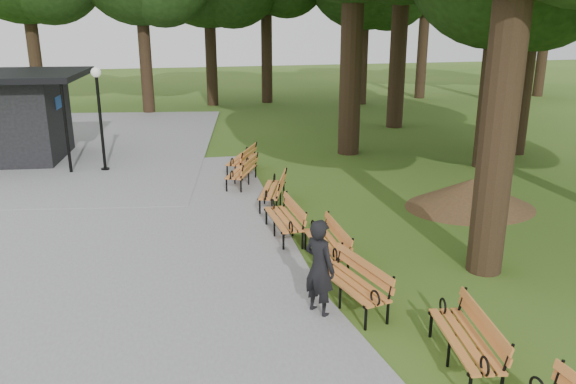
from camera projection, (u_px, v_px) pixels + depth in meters
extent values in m
plane|color=#355819|center=(327.00, 287.00, 10.95)|extent=(100.00, 100.00, 0.00)
cube|color=gray|center=(117.00, 246.00, 12.83)|extent=(12.00, 38.00, 0.06)
imported|color=black|center=(319.00, 268.00, 9.74)|extent=(0.68, 0.76, 1.75)
cylinder|color=black|center=(101.00, 124.00, 18.71)|extent=(0.10, 0.10, 3.16)
sphere|color=white|center=(96.00, 72.00, 18.21)|extent=(0.32, 0.32, 0.32)
cone|color=#47301C|center=(471.00, 193.00, 15.43)|extent=(2.98, 2.98, 0.79)
cylinder|color=black|center=(504.00, 80.00, 10.56)|extent=(0.70, 0.70, 7.69)
cylinder|color=black|center=(490.00, 73.00, 18.80)|extent=(0.60, 0.60, 6.35)
cylinder|color=black|center=(352.00, 34.00, 20.36)|extent=(0.80, 0.80, 8.74)
cylinder|color=black|center=(399.00, 34.00, 25.54)|extent=(0.76, 0.76, 8.39)
cylinder|color=black|center=(526.00, 69.00, 20.64)|extent=(0.56, 0.56, 6.28)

